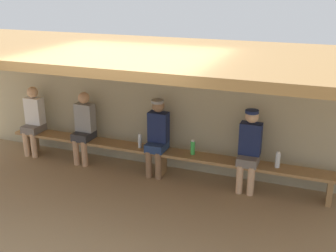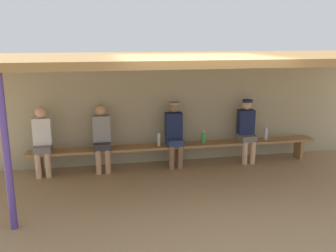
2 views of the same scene
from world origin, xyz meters
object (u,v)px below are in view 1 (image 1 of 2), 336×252
Objects in this scene: water_bottle_green at (278,160)px; water_bottle_orange at (140,141)px; player_rightmost at (249,147)px; bench at (162,154)px; water_bottle_clear at (193,148)px; player_leftmost at (157,134)px; player_near_post at (84,125)px; player_middle at (33,118)px.

water_bottle_orange is at bearing -179.14° from water_bottle_green.
water_bottle_green is at bearing 1.22° from player_rightmost.
water_bottle_clear is (0.55, 0.03, 0.19)m from bench.
player_leftmost is at bearing -177.74° from water_bottle_clear.
water_bottle_orange is (-1.90, -0.03, -0.16)m from player_rightmost.
player_near_post is 1.15m from water_bottle_orange.
player_rightmost is at bearing 0.01° from player_near_post.
water_bottle_clear is (3.22, 0.03, -0.15)m from player_middle.
player_middle is 5.27× the size of water_bottle_clear.
water_bottle_orange is 2.35m from water_bottle_green.
player_rightmost is 3.03m from player_near_post.
player_rightmost is (1.49, 0.00, 0.36)m from bench.
player_rightmost reaches higher than water_bottle_clear.
bench is 22.66× the size of water_bottle_orange.
player_leftmost reaches higher than water_bottle_clear.
player_rightmost reaches higher than water_bottle_orange.
player_middle is 5.04× the size of water_bottle_orange.
water_bottle_green is 1.39m from water_bottle_clear.
player_near_post reaches higher than water_bottle_clear.
player_leftmost is 0.65m from water_bottle_clear.
player_middle is at bearing 180.00° from player_near_post.
water_bottle_green is (1.94, 0.01, 0.20)m from bench.
water_bottle_clear is at bearing 0.45° from player_middle.
player_rightmost is 4.16m from player_middle.
water_bottle_orange is at bearing -176.90° from bench.
bench is 0.37m from player_leftmost.
player_middle is 2.27m from water_bottle_orange.
player_near_post is 1.46m from player_leftmost.
water_bottle_green is at bearing -0.63° from water_bottle_clear.
player_rightmost is 5.15× the size of water_bottle_green.
player_middle reaches higher than water_bottle_orange.
player_near_post is at bearing -179.83° from water_bottle_green.
water_bottle_clear is at bearing 3.03° from water_bottle_orange.
player_leftmost is (-0.08, 0.00, 0.36)m from bench.
bench is 4.46× the size of player_rightmost.
player_rightmost is at bearing -1.52° from water_bottle_clear.
player_near_post is 3.49m from water_bottle_green.
water_bottle_green is at bearing 0.13° from player_middle.
bench is 1.54m from player_rightmost.
water_bottle_orange is (2.26, -0.02, -0.14)m from player_middle.
player_middle is at bearing -179.87° from water_bottle_green.
water_bottle_green is (2.35, 0.04, -0.00)m from water_bottle_orange.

